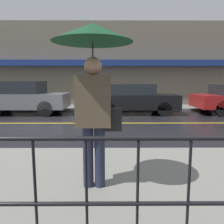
{
  "coord_description": "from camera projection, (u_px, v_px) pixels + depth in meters",
  "views": [
    {
      "loc": [
        1.44,
        -7.94,
        1.55
      ],
      "look_at": [
        1.47,
        -2.52,
        0.78
      ],
      "focal_mm": 35.0,
      "sensor_mm": 36.0,
      "label": 1
    }
  ],
  "objects": [
    {
      "name": "ground_plane",
      "position": [
        72.0,
        123.0,
        8.08
      ],
      "size": [
        80.0,
        80.0,
        0.0
      ],
      "primitive_type": "plane",
      "color": "black"
    },
    {
      "name": "lane_marking",
      "position": [
        72.0,
        123.0,
        8.08
      ],
      "size": [
        25.2,
        0.12,
        0.01
      ],
      "color": "gold",
      "rests_on": "ground_plane"
    },
    {
      "name": "sidewalk_near",
      "position": [
        12.0,
        185.0,
        3.17
      ],
      "size": [
        28.0,
        3.17,
        0.11
      ],
      "color": "gray",
      "rests_on": "ground_plane"
    },
    {
      "name": "sidewalk_far",
      "position": [
        86.0,
        107.0,
        12.45
      ],
      "size": [
        28.0,
        2.12,
        0.11
      ],
      "color": "gray",
      "rests_on": "ground_plane"
    },
    {
      "name": "car_black",
      "position": [
        134.0,
        99.0,
        10.35
      ],
      "size": [
        3.98,
        1.72,
        1.41
      ],
      "color": "black",
      "rests_on": "ground_plane"
    },
    {
      "name": "building_storefront",
      "position": [
        87.0,
        64.0,
        13.27
      ],
      "size": [
        28.0,
        0.85,
        5.08
      ],
      "color": "#706656",
      "rests_on": "ground_plane"
    },
    {
      "name": "pedestrian",
      "position": [
        93.0,
        62.0,
        2.79
      ],
      "size": [
        1.03,
        1.03,
        2.16
      ],
      "rotation": [
        0.0,
        0.0,
        3.14
      ],
      "color": "#23283D",
      "rests_on": "sidewalk_near"
    },
    {
      "name": "car_grey",
      "position": [
        22.0,
        97.0,
        10.31
      ],
      "size": [
        4.15,
        1.91,
        1.54
      ],
      "color": "slate",
      "rests_on": "ground_plane"
    }
  ]
}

